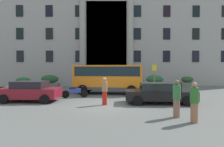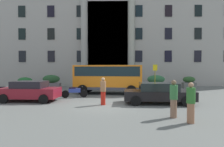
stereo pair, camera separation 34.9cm
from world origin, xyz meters
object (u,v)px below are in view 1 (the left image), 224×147
Objects in this scene: parked_hatchback_near at (30,91)px; pedestrian_woman_dark_dress at (194,102)px; bus_stop_sign at (154,75)px; hedge_planter_east at (155,82)px; hedge_planter_far_west at (50,82)px; hedge_planter_west at (187,82)px; hedge_planter_far_east at (23,83)px; motorcycle_near_kerb at (1,92)px; motorcycle_far_end at (74,92)px; pedestrian_woman_with_bag at (105,91)px; pedestrian_man_red_shirt at (177,98)px; white_taxi_kerbside at (159,93)px; orange_minibus at (108,77)px.

parked_hatchback_near is 2.35× the size of pedestrian_woman_dark_dress.
hedge_planter_east is at bearing 75.57° from bus_stop_sign.
pedestrian_woman_dark_dress is (10.77, -14.26, 0.11)m from hedge_planter_far_west.
hedge_planter_far_east is at bearing -179.43° from hedge_planter_west.
hedge_planter_east is at bearing -1.92° from hedge_planter_far_east.
parked_hatchback_near is at bearing -20.05° from motorcycle_near_kerb.
pedestrian_woman_with_bag is (2.50, -2.92, 0.43)m from motorcycle_far_end.
hedge_planter_west is at bearing -111.50° from pedestrian_woman_with_bag.
bus_stop_sign is 11.69m from parked_hatchback_near.
pedestrian_woman_with_bag is (6.82, -10.29, 0.12)m from hedge_planter_far_west.
pedestrian_man_red_shirt reaches higher than pedestrian_woman_with_bag.
parked_hatchback_near is 9.77m from pedestrian_man_red_shirt.
motorcycle_near_kerb is 1.10× the size of pedestrian_man_red_shirt.
pedestrian_man_red_shirt is at bearing -88.86° from white_taxi_kerbside.
hedge_planter_west reaches higher than white_taxi_kerbside.
motorcycle_far_end is at bearing -45.10° from hedge_planter_far_east.
orange_minibus reaches higher than pedestrian_woman_dark_dress.
motorcycle_far_end is 1.14× the size of pedestrian_man_red_shirt.
motorcycle_near_kerb is (-1.64, -7.03, -0.31)m from hedge_planter_far_west.
white_taxi_kerbside is 4.51m from pedestrian_woman_dark_dress.
motorcycle_near_kerb is at bearing -77.33° from hedge_planter_far_east.
pedestrian_woman_with_bag reaches higher than white_taxi_kerbside.
bus_stop_sign is at bearing 68.09° from pedestrian_woman_dark_dress.
motorcycle_near_kerb is 1.13× the size of pedestrian_woman_dark_dress.
pedestrian_woman_with_bag is 5.60m from pedestrian_woman_dark_dress.
motorcycle_far_end is at bearing -28.93° from pedestrian_woman_with_bag.
pedestrian_man_red_shirt reaches higher than hedge_planter_west.
pedestrian_woman_with_bag is at bearing -46.25° from hedge_planter_far_east.
pedestrian_woman_with_bag is (-4.82, -7.08, -0.80)m from bus_stop_sign.
hedge_planter_west is at bearing 36.10° from orange_minibus.
hedge_planter_west is 19.64m from motorcycle_near_kerb.
pedestrian_woman_dark_dress is at bearing -57.93° from motorcycle_far_end.
parked_hatchback_near reaches higher than white_taxi_kerbside.
orange_minibus is at bearing 103.20° from pedestrian_man_red_shirt.
hedge_planter_far_west reaches higher than white_taxi_kerbside.
bus_stop_sign is (4.66, 1.70, 0.10)m from orange_minibus.
bus_stop_sign is at bearing 32.32° from parked_hatchback_near.
hedge_planter_east reaches higher than motorcycle_far_end.
hedge_planter_far_west is at bearing 178.77° from hedge_planter_east.
hedge_planter_west is at bearing 57.54° from pedestrian_man_red_shirt.
hedge_planter_east is (0.76, 2.94, -0.93)m from bus_stop_sign.
bus_stop_sign is 0.67× the size of parked_hatchback_near.
bus_stop_sign is 6.18m from hedge_planter_west.
orange_minibus reaches higher than white_taxi_kerbside.
bus_stop_sign is 10.28m from pedestrian_man_red_shirt.
bus_stop_sign is at bearing -103.72° from pedestrian_woman_with_bag.
orange_minibus reaches higher than pedestrian_woman_with_bag.
pedestrian_man_red_shirt is at bearing -24.01° from parked_hatchback_near.
hedge_planter_far_east is 19.27m from pedestrian_man_red_shirt.
pedestrian_woman_dark_dress reaches higher than hedge_planter_far_west.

